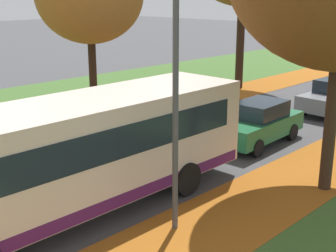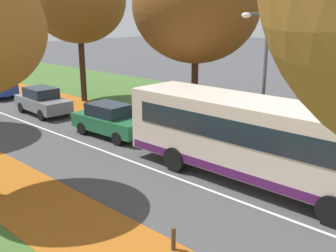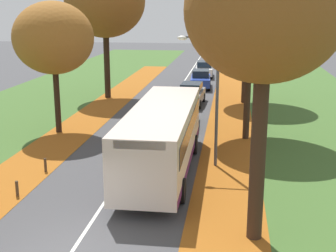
# 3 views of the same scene
# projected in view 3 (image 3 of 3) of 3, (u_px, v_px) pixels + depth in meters

# --- Properties ---
(grass_verge_left) EXTENTS (12.00, 90.00, 0.01)m
(grass_verge_left) POSITION_uv_depth(u_px,v_px,m) (42.00, 107.00, 34.40)
(grass_verge_left) COLOR #3D6028
(grass_verge_left) RESTS_ON ground
(leaf_litter_left) EXTENTS (2.80, 60.00, 0.00)m
(leaf_litter_left) POSITION_uv_depth(u_px,v_px,m) (75.00, 130.00, 28.04)
(leaf_litter_left) COLOR #9E5619
(leaf_litter_left) RESTS_ON grass_verge_left
(grass_verge_right) EXTENTS (12.00, 90.00, 0.01)m
(grass_verge_right) POSITION_uv_depth(u_px,v_px,m) (298.00, 114.00, 31.97)
(grass_verge_right) COLOR #3D6028
(grass_verge_right) RESTS_ON ground
(leaf_litter_right) EXTENTS (2.80, 60.00, 0.00)m
(leaf_litter_right) POSITION_uv_depth(u_px,v_px,m) (229.00, 135.00, 26.82)
(leaf_litter_right) COLOR #9E5619
(leaf_litter_right) RESTS_ON grass_verge_right
(road_centre_line) EXTENTS (0.12, 80.00, 0.01)m
(road_centre_line) POSITION_uv_depth(u_px,v_px,m) (165.00, 110.00, 33.19)
(road_centre_line) COLOR silver
(road_centre_line) RESTS_ON ground
(tree_left_near) EXTENTS (4.53, 4.53, 7.50)m
(tree_left_near) POSITION_uv_depth(u_px,v_px,m) (53.00, 38.00, 26.18)
(tree_left_near) COLOR black
(tree_left_near) RESTS_ON ground
(tree_left_mid) EXTENTS (6.21, 6.21, 10.34)m
(tree_left_mid) POSITION_uv_depth(u_px,v_px,m) (105.00, 1.00, 35.93)
(tree_left_mid) COLOR black
(tree_left_mid) RESTS_ON ground
(tree_right_nearest) EXTENTS (4.66, 4.66, 9.21)m
(tree_right_nearest) POSITION_uv_depth(u_px,v_px,m) (265.00, 12.00, 13.29)
(tree_right_nearest) COLOR #382619
(tree_right_nearest) RESTS_ON ground
(tree_right_near) EXTENTS (6.29, 6.29, 9.14)m
(tree_right_near) POSITION_uv_depth(u_px,v_px,m) (250.00, 24.00, 24.65)
(tree_right_near) COLOR #382619
(tree_right_near) RESTS_ON ground
(tree_right_mid) EXTENTS (6.22, 6.22, 9.56)m
(tree_right_mid) POSITION_uv_depth(u_px,v_px,m) (247.00, 12.00, 34.12)
(tree_right_mid) COLOR #382619
(tree_right_mid) RESTS_ON ground
(bollard_third) EXTENTS (0.12, 0.12, 0.64)m
(bollard_third) POSITION_uv_depth(u_px,v_px,m) (17.00, 189.00, 18.20)
(bollard_third) COLOR #4C3823
(bollard_third) RESTS_ON ground
(bollard_fourth) EXTENTS (0.12, 0.12, 0.64)m
(bollard_fourth) POSITION_uv_depth(u_px,v_px,m) (45.00, 165.00, 20.89)
(bollard_fourth) COLOR #4C3823
(bollard_fourth) RESTS_ON ground
(streetlamp_right) EXTENTS (1.89, 0.28, 6.00)m
(streetlamp_right) POSITION_uv_depth(u_px,v_px,m) (210.00, 86.00, 20.91)
(streetlamp_right) COLOR #47474C
(streetlamp_right) RESTS_ON ground
(bus) EXTENTS (2.70, 10.41, 2.98)m
(bus) POSITION_uv_depth(u_px,v_px,m) (162.00, 135.00, 20.52)
(bus) COLOR beige
(bus) RESTS_ON ground
(car_green_lead) EXTENTS (1.94, 4.28, 1.62)m
(car_green_lead) POSITION_uv_depth(u_px,v_px,m) (182.00, 113.00, 28.67)
(car_green_lead) COLOR #1E6038
(car_green_lead) RESTS_ON ground
(car_grey_following) EXTENTS (1.94, 4.28, 1.62)m
(car_grey_following) POSITION_uv_depth(u_px,v_px,m) (191.00, 94.00, 34.88)
(car_grey_following) COLOR slate
(car_grey_following) RESTS_ON ground
(car_blue_third_in_line) EXTENTS (1.94, 4.28, 1.62)m
(car_blue_third_in_line) POSITION_uv_depth(u_px,v_px,m) (201.00, 79.00, 41.90)
(car_blue_third_in_line) COLOR #233D9E
(car_blue_third_in_line) RESTS_ON ground
(car_white_fourth_in_line) EXTENTS (1.93, 4.28, 1.62)m
(car_white_fourth_in_line) POSITION_uv_depth(u_px,v_px,m) (204.00, 69.00, 48.39)
(car_white_fourth_in_line) COLOR silver
(car_white_fourth_in_line) RESTS_ON ground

